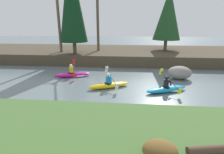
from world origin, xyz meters
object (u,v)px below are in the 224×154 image
(kayaker_trailing, at_px, (74,74))
(kayaker_lead, at_px, (168,89))
(kayaker_middle, at_px, (109,85))
(boulder_midstream, at_px, (180,73))

(kayaker_trailing, bearing_deg, kayaker_lead, -38.14)
(kayaker_lead, height_order, kayaker_middle, same)
(kayaker_middle, distance_m, kayaker_trailing, 3.68)
(kayaker_trailing, xyz_separation_m, boulder_midstream, (7.96, 0.18, 0.28))
(kayaker_lead, xyz_separation_m, kayaker_trailing, (-6.60, 2.49, 0.00))
(kayaker_lead, bearing_deg, kayaker_middle, 151.08)
(kayaker_lead, bearing_deg, boulder_midstream, 39.20)
(kayaker_lead, relative_size, kayaker_middle, 1.01)
(kayaker_lead, distance_m, boulder_midstream, 3.01)
(kayaker_trailing, bearing_deg, boulder_midstream, -16.21)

